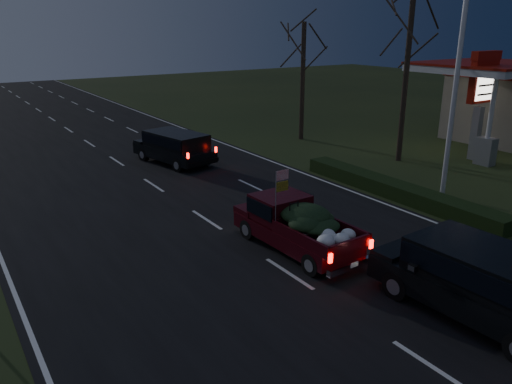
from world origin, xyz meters
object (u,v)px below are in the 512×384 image
gas_price_pylon (482,87)px  lead_suv (175,145)px  rear_suv (486,278)px  pickup_truck (296,222)px  light_pole (459,61)px

gas_price_pylon → lead_suv: size_ratio=1.13×
lead_suv → rear_suv: size_ratio=0.96×
lead_suv → rear_suv: rear_suv is taller
pickup_truck → lead_suv: 11.66m
lead_suv → rear_suv: (0.08, -17.22, 0.10)m
gas_price_pylon → pickup_truck: 15.53m
pickup_truck → rear_suv: pickup_truck is taller
light_pole → pickup_truck: 9.51m
light_pole → gas_price_pylon: 7.36m
gas_price_pylon → lead_suv: (-13.59, 7.87, -2.76)m
lead_suv → gas_price_pylon: bearing=-41.9°
gas_price_pylon → pickup_truck: bearing=-165.9°
pickup_truck → rear_suv: bearing=-79.0°
gas_price_pylon → rear_suv: size_ratio=1.08×
gas_price_pylon → rear_suv: (-13.50, -9.36, -2.67)m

